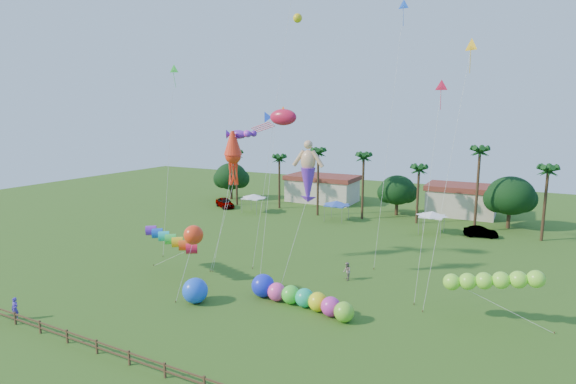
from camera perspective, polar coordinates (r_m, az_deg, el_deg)
The scene contains 22 objects.
ground at distance 34.40m, azimuth -8.18°, elevation -17.56°, with size 160.00×160.00×0.00m, color #285116.
tree_line at distance 71.03m, azimuth 15.52°, elevation 0.16°, with size 69.46×8.91×11.00m.
buildings_row at distance 78.75m, azimuth 11.67°, elevation -0.44°, with size 35.00×7.00×4.00m.
tent_row at distance 66.80m, azimuth 5.99°, elevation -1.46°, with size 31.00×4.00×0.60m.
fence at distance 30.10m, azimuth -15.38°, elevation -20.79°, with size 36.12×0.12×1.00m.
car_a at distance 77.68m, azimuth -8.03°, elevation -1.34°, with size 1.98×4.91×1.67m, color #4C4C54.
car_b at distance 63.71m, azimuth 23.27°, elevation -4.68°, with size 1.45×4.15×1.37m, color #4C4C54.
spectator_a at distance 41.72m, azimuth -31.36°, elevation -12.55°, with size 0.65×0.43×1.80m, color #4731AE.
spectator_b at distance 44.16m, azimuth 7.50°, elevation -9.96°, with size 0.86×0.67×1.77m, color gray.
caterpillar_inflatable at distance 38.27m, azimuth 1.18°, elevation -13.12°, with size 9.92×3.17×2.02m.
blue_ball at distance 39.60m, azimuth -11.71°, elevation -12.16°, with size 2.16×2.16×2.16m, color blue.
rainbow_tube at distance 44.56m, azimuth -13.96°, elevation -6.66°, with size 8.41×4.41×3.85m.
green_worm at distance 37.48m, azimuth 20.06°, elevation -10.68°, with size 10.69×2.04×3.79m.
orange_ball_kite at distance 39.41m, azimuth -11.91°, elevation -5.36°, with size 2.19×2.92×6.43m.
merman_kite at distance 42.09m, azimuth 2.56°, elevation 2.08°, with size 2.46×4.12×12.90m.
fish_kite at distance 45.46m, azimuth -0.62°, elevation 9.47°, with size 4.44×5.20×16.40m.
squid_kite at distance 46.85m, azimuth -7.00°, elevation 4.57°, with size 2.00×4.56×14.21m.
lobster_kite at distance 47.42m, azimuth -6.37°, elevation 7.27°, with size 3.90×5.97×14.37m.
delta_kite_red at distance 40.95m, azimuth 18.85°, elevation 12.10°, with size 1.19×4.38×18.68m.
delta_kite_yellow at distance 39.60m, azimuth 22.14°, elevation 16.26°, with size 2.55×4.33×21.68m.
delta_kite_green at distance 52.73m, azimuth -14.31°, elevation 14.36°, with size 1.18×3.41×21.21m.
delta_kite_blue at distance 50.59m, azimuth 14.39°, elevation 21.31°, with size 1.36×5.07×27.32m.
Camera 1 is at (18.22, -24.55, 15.78)m, focal length 28.00 mm.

